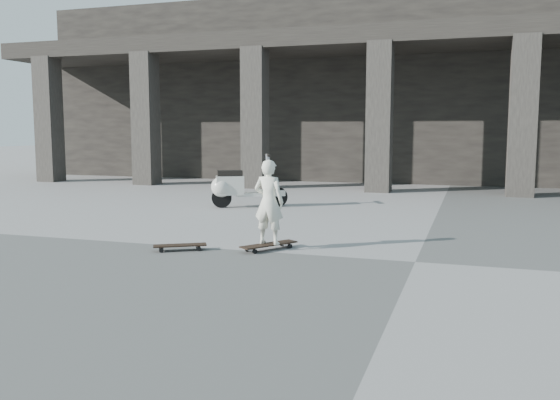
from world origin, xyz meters
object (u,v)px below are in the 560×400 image
(scooter, at_px, (236,186))
(longboard, at_px, (269,245))
(skateboard_spare, at_px, (180,246))
(child, at_px, (269,202))

(scooter, bearing_deg, longboard, -88.68)
(longboard, distance_m, skateboard_spare, 1.24)
(child, distance_m, scooter, 4.67)
(longboard, bearing_deg, child, -146.15)
(scooter, bearing_deg, skateboard_spare, -103.96)
(skateboard_spare, distance_m, child, 1.38)
(longboard, relative_size, scooter, 0.55)
(skateboard_spare, bearing_deg, scooter, 72.30)
(longboard, xyz_separation_m, child, (0.00, -0.00, 0.61))
(skateboard_spare, relative_size, scooter, 0.47)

